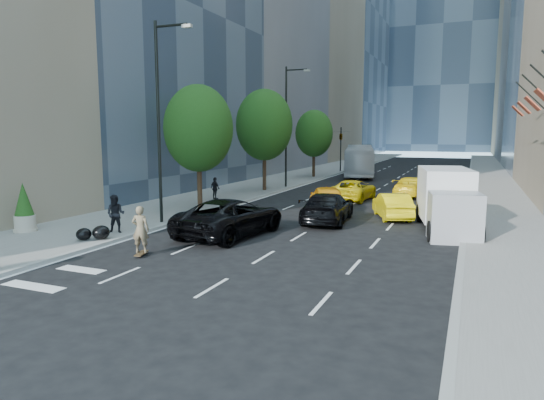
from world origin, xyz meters
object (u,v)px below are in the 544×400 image
at_px(black_sedan_lincoln, 231,217).
at_px(black_sedan_mercedes, 327,208).
at_px(skateboarder, 141,233).
at_px(box_truck, 447,200).
at_px(city_bus, 359,161).
at_px(planter_shrub, 24,208).

relative_size(black_sedan_lincoln, black_sedan_mercedes, 1.14).
distance_m(skateboarder, box_truck, 14.36).
xyz_separation_m(black_sedan_mercedes, box_truck, (5.95, 0.04, 0.72)).
xyz_separation_m(city_bus, planter_shrub, (-7.80, -36.13, -0.47)).
relative_size(skateboarder, black_sedan_mercedes, 0.34).
distance_m(box_truck, planter_shrub, 20.02).
xyz_separation_m(black_sedan_lincoln, planter_shrub, (-9.00, -3.49, 0.38)).
xyz_separation_m(skateboarder, planter_shrub, (-7.54, 1.22, 0.32)).
xyz_separation_m(black_sedan_mercedes, planter_shrub, (-12.20, -8.42, 0.45)).
bearing_deg(skateboarder, black_sedan_lincoln, -124.90).
bearing_deg(black_sedan_lincoln, skateboarder, 79.43).
bearing_deg(black_sedan_mercedes, city_bus, -86.52).
distance_m(black_sedan_mercedes, city_bus, 28.08).
height_order(black_sedan_lincoln, planter_shrub, planter_shrub).
distance_m(skateboarder, planter_shrub, 7.65).
distance_m(black_sedan_lincoln, planter_shrub, 9.66).
height_order(city_bus, planter_shrub, city_bus).
xyz_separation_m(black_sedan_mercedes, city_bus, (-4.40, 27.72, 0.92)).
distance_m(skateboarder, black_sedan_mercedes, 10.70).
bearing_deg(planter_shrub, city_bus, 77.82).
relative_size(black_sedan_lincoln, city_bus, 0.50).
bearing_deg(black_sedan_mercedes, planter_shrub, 29.06).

